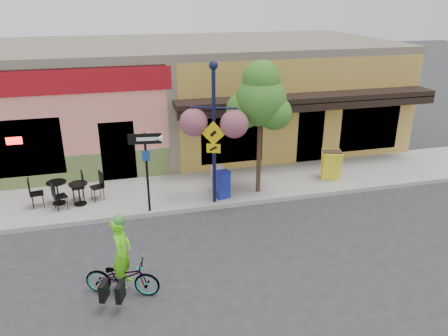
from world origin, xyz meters
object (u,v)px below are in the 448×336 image
object	(u,v)px
street_tree	(260,128)
building	(182,94)
lamp_post	(214,135)
newspaper_box_grey	(217,180)
cyclist_rider	(123,262)
one_way_sign	(147,173)
bicycle	(122,277)
newspaper_box_blue	(223,184)

from	to	relation	value
street_tree	building	bearing A→B (deg)	103.30
lamp_post	newspaper_box_grey	bearing A→B (deg)	90.92
cyclist_rider	one_way_sign	size ratio (longest dim) A/B	0.66
cyclist_rider	street_tree	bearing A→B (deg)	-27.16
one_way_sign	lamp_post	bearing A→B (deg)	10.43
cyclist_rider	one_way_sign	distance (m)	3.86
bicycle	one_way_sign	bearing A→B (deg)	5.84
cyclist_rider	one_way_sign	world-z (taller)	one_way_sign
building	newspaper_box_blue	size ratio (longest dim) A/B	19.77
building	cyclist_rider	xyz separation A→B (m)	(-3.13, -10.55, -1.42)
bicycle	cyclist_rider	distance (m)	0.38
bicycle	lamp_post	bearing A→B (deg)	-18.27
street_tree	cyclist_rider	bearing A→B (deg)	-137.58
street_tree	one_way_sign	bearing A→B (deg)	-171.94
lamp_post	newspaper_box_blue	size ratio (longest dim) A/B	4.88
newspaper_box_blue	street_tree	xyz separation A→B (m)	(1.28, 0.15, 1.77)
cyclist_rider	street_tree	xyz separation A→B (m)	(4.63, 4.23, 1.54)
newspaper_box_grey	street_tree	world-z (taller)	street_tree
bicycle	street_tree	size ratio (longest dim) A/B	0.39
lamp_post	newspaper_box_blue	distance (m)	1.84
one_way_sign	newspaper_box_grey	bearing A→B (deg)	26.02
lamp_post	one_way_sign	world-z (taller)	lamp_post
cyclist_rider	newspaper_box_blue	bearing A→B (deg)	-18.97
one_way_sign	street_tree	size ratio (longest dim) A/B	0.57
newspaper_box_blue	building	bearing A→B (deg)	79.88
lamp_post	one_way_sign	xyz separation A→B (m)	(-2.10, -0.12, -0.99)
building	newspaper_box_grey	xyz separation A→B (m)	(0.15, -6.04, -1.65)
newspaper_box_grey	building	bearing A→B (deg)	98.70
building	bicycle	size ratio (longest dim) A/B	10.55
building	bicycle	bearing A→B (deg)	-106.78
one_way_sign	newspaper_box_grey	xyz separation A→B (m)	(2.37, 0.81, -0.81)
building	lamp_post	size ratio (longest dim) A/B	4.05
newspaper_box_grey	cyclist_rider	bearing A→B (deg)	-118.71
one_way_sign	newspaper_box_blue	world-z (taller)	one_way_sign
lamp_post	newspaper_box_grey	world-z (taller)	lamp_post
building	street_tree	world-z (taller)	street_tree
building	one_way_sign	xyz separation A→B (m)	(-2.22, -6.85, -0.84)
street_tree	lamp_post	bearing A→B (deg)	-165.89
building	street_tree	distance (m)	6.50
bicycle	lamp_post	xyz separation A→B (m)	(3.06, 3.82, 1.95)
building	newspaper_box_grey	distance (m)	6.26
newspaper_box_blue	one_way_sign	bearing A→B (deg)	176.71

